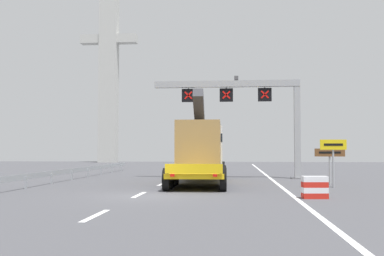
# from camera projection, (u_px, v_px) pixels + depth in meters

# --- Properties ---
(ground) EXTENTS (112.00, 112.00, 0.00)m
(ground) POSITION_uv_depth(u_px,v_px,m) (147.00, 196.00, 19.70)
(ground) COLOR #4C4C51
(lane_markings) EXTENTS (0.20, 53.69, 0.01)m
(lane_markings) POSITION_uv_depth(u_px,v_px,m) (185.00, 173.00, 39.18)
(lane_markings) COLOR silver
(lane_markings) RESTS_ON ground
(edge_line_right) EXTENTS (0.20, 63.00, 0.01)m
(edge_line_right) POSITION_uv_depth(u_px,v_px,m) (271.00, 179.00, 31.08)
(edge_line_right) COLOR silver
(edge_line_right) RESTS_ON ground
(overhead_lane_gantry) EXTENTS (10.33, 0.90, 7.09)m
(overhead_lane_gantry) POSITION_uv_depth(u_px,v_px,m) (248.00, 100.00, 31.97)
(overhead_lane_gantry) COLOR #9EA0A5
(overhead_lane_gantry) RESTS_ON ground
(heavy_haul_truck_yellow) EXTENTS (3.28, 14.11, 5.30)m
(heavy_haul_truck_yellow) POSITION_uv_depth(u_px,v_px,m) (202.00, 149.00, 29.35)
(heavy_haul_truck_yellow) COLOR yellow
(heavy_haul_truck_yellow) RESTS_ON ground
(exit_sign_yellow) EXTENTS (1.35, 0.15, 2.50)m
(exit_sign_yellow) POSITION_uv_depth(u_px,v_px,m) (333.00, 151.00, 24.06)
(exit_sign_yellow) COLOR #9EA0A5
(exit_sign_yellow) RESTS_ON ground
(tourist_info_sign_brown) EXTENTS (1.68, 0.15, 2.04)m
(tourist_info_sign_brown) POSITION_uv_depth(u_px,v_px,m) (330.00, 157.00, 26.10)
(tourist_info_sign_brown) COLOR #9EA0A5
(tourist_info_sign_brown) RESTS_ON ground
(crash_barrier_striped) EXTENTS (1.04, 0.59, 0.90)m
(crash_barrier_striped) POSITION_uv_depth(u_px,v_px,m) (315.00, 187.00, 18.67)
(crash_barrier_striped) COLOR red
(crash_barrier_striped) RESTS_ON ground
(guardrail_left) EXTENTS (0.13, 26.54, 0.76)m
(guardrail_left) POSITION_uv_depth(u_px,v_px,m) (80.00, 170.00, 31.55)
(guardrail_left) COLOR #999EA3
(guardrail_left) RESTS_ON ground
(bridge_pylon_distant) EXTENTS (9.00, 2.00, 31.42)m
(bridge_pylon_distant) POSITION_uv_depth(u_px,v_px,m) (109.00, 60.00, 72.98)
(bridge_pylon_distant) COLOR #B7B7B2
(bridge_pylon_distant) RESTS_ON ground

